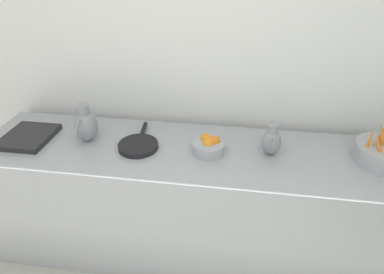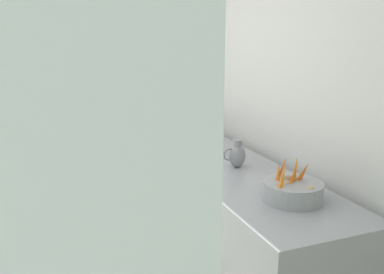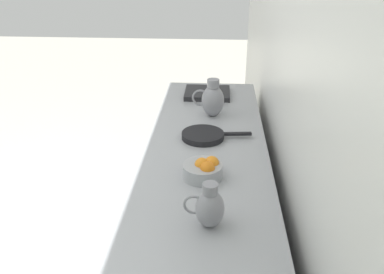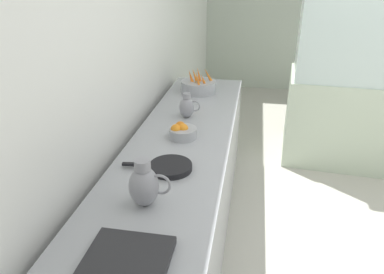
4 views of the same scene
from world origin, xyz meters
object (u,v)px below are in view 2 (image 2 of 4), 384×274
Objects in this scene: metal_pitcher_tall at (179,120)px; skillet_on_counter at (188,139)px; metal_pitcher_short at (237,155)px; vegetable_colander at (293,190)px; orange_bowl at (211,148)px.

metal_pitcher_tall is 0.61× the size of skillet_on_counter.
metal_pitcher_tall is 1.18m from metal_pitcher_short.
vegetable_colander reaches higher than skillet_on_counter.
vegetable_colander is at bearing 92.57° from skillet_on_counter.
vegetable_colander is at bearing 90.78° from metal_pitcher_tall.
orange_bowl is 0.47× the size of skillet_on_counter.
orange_bowl is at bearing 92.32° from skillet_on_counter.
metal_pitcher_short is at bearing 93.79° from skillet_on_counter.
metal_pitcher_short is 0.48× the size of skillet_on_counter.
metal_pitcher_tall reaches higher than metal_pitcher_short.
metal_pitcher_short is at bearing 95.52° from orange_bowl.
vegetable_colander is 1.04m from orange_bowl.
skillet_on_counter is at bearing 83.31° from metal_pitcher_tall.
vegetable_colander is 1.49m from skillet_on_counter.
orange_bowl reaches higher than skillet_on_counter.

